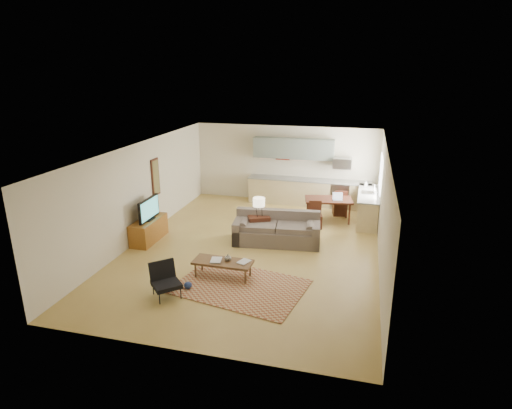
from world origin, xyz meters
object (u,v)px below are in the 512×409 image
(armchair, at_px, (166,281))
(sofa, at_px, (277,228))
(coffee_table, at_px, (223,269))
(tv_credenza, at_px, (149,230))
(console_table, at_px, (259,228))
(dining_table, at_px, (328,210))

(armchair, bearing_deg, sofa, 20.58)
(coffee_table, bearing_deg, tv_credenza, 150.71)
(coffee_table, bearing_deg, armchair, -126.74)
(coffee_table, xyz_separation_m, console_table, (0.24, 2.45, 0.14))
(sofa, relative_size, dining_table, 1.70)
(armchair, distance_m, console_table, 3.75)
(sofa, bearing_deg, console_table, 157.53)
(sofa, bearing_deg, tv_credenza, -174.98)
(coffee_table, bearing_deg, sofa, 71.86)
(coffee_table, distance_m, armchair, 1.44)
(armchair, distance_m, dining_table, 6.25)
(armchair, height_order, tv_credenza, armchair)
(armchair, xyz_separation_m, tv_credenza, (-1.84, 2.71, -0.05))
(coffee_table, height_order, console_table, console_table)
(coffee_table, xyz_separation_m, armchair, (-0.87, -1.13, 0.16))
(console_table, bearing_deg, sofa, -40.85)
(coffee_table, height_order, tv_credenza, tv_credenza)
(console_table, bearing_deg, dining_table, 23.79)
(sofa, distance_m, dining_table, 2.45)
(sofa, bearing_deg, armchair, -122.42)
(armchair, relative_size, dining_table, 0.51)
(coffee_table, height_order, armchair, armchair)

